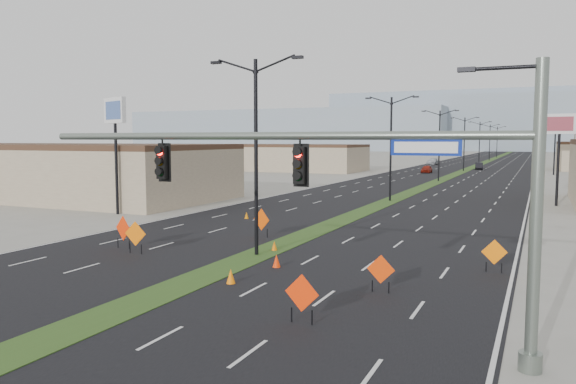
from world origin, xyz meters
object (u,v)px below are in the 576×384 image
at_px(cone_2, 274,246).
at_px(pole_sign_east_far, 556,130).
at_px(car_left, 427,169).
at_px(cone_0, 231,276).
at_px(construction_sign_3, 302,295).
at_px(streetlight_2, 439,143).
at_px(streetlight_4, 479,142).
at_px(pole_sign_west, 115,119).
at_px(construction_sign_0, 135,235).
at_px(cone_1, 276,261).
at_px(streetlight_1, 391,145).
at_px(cone_3, 247,215).
at_px(construction_sign_4, 381,271).
at_px(car_far, 433,161).
at_px(streetlight_5, 490,141).
at_px(streetlight_6, 497,141).
at_px(construction_sign_5, 494,253).
at_px(streetlight_0, 256,151).
at_px(pole_sign_east_near, 559,132).
at_px(car_mid, 479,166).
at_px(streetlight_3, 464,142).
at_px(construction_sign_1, 123,229).
at_px(signal_mast, 360,182).
at_px(construction_sign_2, 261,220).

bearing_deg(cone_2, pole_sign_east_far, 79.11).
height_order(car_left, cone_0, car_left).
bearing_deg(construction_sign_3, streetlight_2, 101.68).
xyz_separation_m(streetlight_4, pole_sign_east_far, (15.23, -33.29, 2.07)).
bearing_deg(pole_sign_west, pole_sign_east_far, 86.44).
xyz_separation_m(construction_sign_0, cone_1, (8.09, 0.19, -0.70)).
distance_m(streetlight_1, cone_3, 18.57).
relative_size(construction_sign_4, pole_sign_west, 0.16).
distance_m(car_far, construction_sign_0, 111.24).
bearing_deg(streetlight_5, cone_1, -89.14).
bearing_deg(streetlight_6, construction_sign_5, -86.06).
bearing_deg(streetlight_0, pole_sign_east_near, 64.25).
bearing_deg(streetlight_6, cone_3, -92.51).
bearing_deg(car_far, streetlight_2, -73.44).
distance_m(construction_sign_5, pole_sign_east_far, 78.03).
xyz_separation_m(cone_2, pole_sign_east_near, (14.28, 28.97, 6.38)).
distance_m(construction_sign_4, cone_0, 6.18).
distance_m(car_left, car_mid, 17.28).
relative_size(streetlight_3, streetlight_6, 1.00).
xyz_separation_m(car_left, construction_sign_1, (-2.23, -76.96, 0.40)).
xyz_separation_m(car_far, cone_1, (12.13, -110.98, -0.42)).
bearing_deg(signal_mast, car_far, 98.87).
distance_m(car_mid, cone_3, 80.16).
bearing_deg(car_far, streetlight_4, 23.10).
distance_m(signal_mast, construction_sign_5, 12.08).
bearing_deg(cone_0, cone_3, 116.58).
distance_m(streetlight_3, car_mid, 8.85).
relative_size(streetlight_0, streetlight_2, 1.00).
bearing_deg(cone_1, streetlight_2, 92.11).
height_order(cone_3, pole_sign_east_far, pole_sign_east_far).
xyz_separation_m(streetlight_5, car_left, (-5.26, -64.46, -4.75)).
relative_size(construction_sign_4, pole_sign_east_near, 0.18).
height_order(streetlight_1, construction_sign_1, streetlight_1).
height_order(car_mid, construction_sign_0, construction_sign_0).
bearing_deg(signal_mast, streetlight_6, 92.75).
height_order(car_far, cone_1, car_far).
bearing_deg(streetlight_5, construction_sign_1, -93.03).
bearing_deg(car_left, streetlight_1, -84.93).
bearing_deg(streetlight_0, pole_sign_west, 151.25).
distance_m(construction_sign_0, cone_0, 8.34).
bearing_deg(construction_sign_3, construction_sign_5, 68.95).
relative_size(construction_sign_4, cone_3, 2.81).
distance_m(construction_sign_3, construction_sign_5, 11.29).
distance_m(streetlight_2, car_far, 54.04).
bearing_deg(cone_3, pole_sign_east_far, 71.80).
height_order(streetlight_1, streetlight_5, same).
relative_size(streetlight_5, car_left, 2.54).
bearing_deg(streetlight_3, streetlight_0, -90.00).
xyz_separation_m(construction_sign_1, pole_sign_west, (-10.10, 11.07, 6.47)).
distance_m(streetlight_2, construction_sign_2, 51.42).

